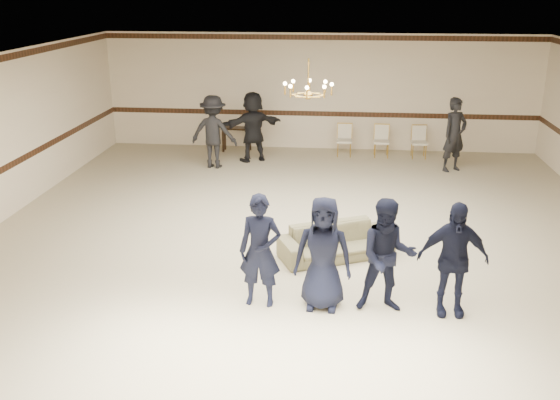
# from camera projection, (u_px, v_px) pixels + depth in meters

# --- Properties ---
(room) EXTENTS (12.01, 14.01, 3.21)m
(room) POSITION_uv_depth(u_px,v_px,m) (304.00, 161.00, 10.39)
(room) COLOR #B7AB8C
(room) RESTS_ON ground
(chair_rail) EXTENTS (12.00, 0.02, 0.14)m
(chair_rail) POSITION_uv_depth(u_px,v_px,m) (319.00, 114.00, 17.14)
(chair_rail) COLOR #3B1F11
(chair_rail) RESTS_ON wall_back
(crown_molding) EXTENTS (12.00, 0.02, 0.14)m
(crown_molding) POSITION_uv_depth(u_px,v_px,m) (321.00, 37.00, 16.44)
(crown_molding) COLOR #3B1F11
(crown_molding) RESTS_ON wall_back
(chandelier) EXTENTS (0.94, 0.94, 0.89)m
(chandelier) POSITION_uv_depth(u_px,v_px,m) (308.00, 77.00, 10.90)
(chandelier) COLOR #B58C3A
(chandelier) RESTS_ON ceiling
(boy_a) EXTENTS (0.64, 0.44, 1.68)m
(boy_a) POSITION_uv_depth(u_px,v_px,m) (260.00, 251.00, 8.73)
(boy_a) COLOR black
(boy_a) RESTS_ON floor
(boy_b) EXTENTS (0.85, 0.58, 1.68)m
(boy_b) POSITION_uv_depth(u_px,v_px,m) (323.00, 254.00, 8.65)
(boy_b) COLOR black
(boy_b) RESTS_ON floor
(boy_c) EXTENTS (0.84, 0.67, 1.68)m
(boy_c) POSITION_uv_depth(u_px,v_px,m) (387.00, 256.00, 8.56)
(boy_c) COLOR black
(boy_c) RESTS_ON floor
(boy_d) EXTENTS (0.99, 0.43, 1.68)m
(boy_d) POSITION_uv_depth(u_px,v_px,m) (453.00, 259.00, 8.48)
(boy_d) COLOR black
(boy_d) RESTS_ON floor
(settee) EXTENTS (2.05, 1.48, 0.56)m
(settee) POSITION_uv_depth(u_px,v_px,m) (336.00, 242.00, 10.45)
(settee) COLOR #787550
(settee) RESTS_ON floor
(adult_left) EXTENTS (1.27, 0.84, 1.84)m
(adult_left) POSITION_uv_depth(u_px,v_px,m) (214.00, 132.00, 15.38)
(adult_left) COLOR black
(adult_left) RESTS_ON floor
(adult_mid) EXTENTS (1.76, 1.31, 1.84)m
(adult_mid) POSITION_uv_depth(u_px,v_px,m) (253.00, 127.00, 15.95)
(adult_mid) COLOR black
(adult_mid) RESTS_ON floor
(adult_right) EXTENTS (0.80, 0.73, 1.84)m
(adult_right) POSITION_uv_depth(u_px,v_px,m) (455.00, 135.00, 15.09)
(adult_right) COLOR black
(adult_right) RESTS_ON floor
(banquet_chair_left) EXTENTS (0.42, 0.42, 0.85)m
(banquet_chair_left) POSITION_uv_depth(u_px,v_px,m) (344.00, 141.00, 16.57)
(banquet_chair_left) COLOR beige
(banquet_chair_left) RESTS_ON floor
(banquet_chair_mid) EXTENTS (0.43, 0.43, 0.85)m
(banquet_chair_mid) POSITION_uv_depth(u_px,v_px,m) (382.00, 141.00, 16.48)
(banquet_chair_mid) COLOR beige
(banquet_chair_mid) RESTS_ON floor
(banquet_chair_right) EXTENTS (0.44, 0.44, 0.85)m
(banquet_chair_right) POSITION_uv_depth(u_px,v_px,m) (419.00, 142.00, 16.38)
(banquet_chair_right) COLOR beige
(banquet_chair_right) RESTS_ON floor
(console_table) EXTENTS (0.84, 0.42, 0.68)m
(console_table) POSITION_uv_depth(u_px,v_px,m) (237.00, 139.00, 17.07)
(console_table) COLOR black
(console_table) RESTS_ON floor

